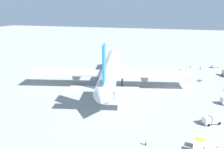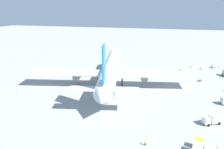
% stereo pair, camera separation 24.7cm
% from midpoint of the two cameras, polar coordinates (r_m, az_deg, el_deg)
% --- Properties ---
extents(ground_plane, '(600.00, 600.00, 0.00)m').
position_cam_midpoint_polar(ground_plane, '(104.46, -0.30, -2.43)').
color(ground_plane, '#9E9E99').
extents(airliner, '(75.37, 75.21, 23.25)m').
position_cam_midpoint_polar(airliner, '(101.20, -0.37, 1.11)').
color(airliner, silver).
rests_on(airliner, ground).
extents(service_truck_0, '(4.91, 6.22, 2.75)m').
position_cam_midpoint_polar(service_truck_0, '(75.90, 24.56, -10.48)').
color(service_truck_0, white).
rests_on(service_truck_0, ground).
extents(service_truck_5, '(6.47, 3.37, 2.87)m').
position_cam_midpoint_polar(service_truck_5, '(60.79, 21.40, -17.16)').
color(service_truck_5, yellow).
rests_on(service_truck_5, ground).
extents(service_van, '(4.18, 4.90, 1.97)m').
position_cam_midpoint_polar(service_van, '(146.39, 25.16, 1.99)').
color(service_van, white).
rests_on(service_van, ground).
extents(baggage_cart_1, '(2.96, 2.45, 0.40)m').
position_cam_midpoint_polar(baggage_cart_1, '(116.81, 21.75, -1.43)').
color(baggage_cart_1, '#595B60').
rests_on(baggage_cart_1, ground).
extents(ground_worker_0, '(0.49, 0.49, 1.65)m').
position_cam_midpoint_polar(ground_worker_0, '(132.34, 17.28, 1.32)').
color(ground_worker_0, '#3F3F47').
rests_on(ground_worker_0, ground).
extents(ground_worker_1, '(0.47, 0.47, 1.78)m').
position_cam_midpoint_polar(ground_worker_1, '(138.45, 21.93, 1.55)').
color(ground_worker_1, black).
rests_on(ground_worker_1, ground).
extents(ground_worker_2, '(0.56, 0.56, 1.63)m').
position_cam_midpoint_polar(ground_worker_2, '(60.72, 8.71, -16.96)').
color(ground_worker_2, black).
rests_on(ground_worker_2, ground).
extents(ground_worker_3, '(0.55, 0.55, 1.66)m').
position_cam_midpoint_polar(ground_worker_3, '(140.35, 19.67, 1.96)').
color(ground_worker_3, black).
rests_on(ground_worker_3, ground).
extents(traffic_cone_0, '(0.36, 0.36, 0.55)m').
position_cam_midpoint_polar(traffic_cone_0, '(65.32, 25.66, -16.52)').
color(traffic_cone_0, orange).
rests_on(traffic_cone_0, ground).
extents(traffic_cone_1, '(0.36, 0.36, 0.55)m').
position_cam_midpoint_polar(traffic_cone_1, '(151.58, -5.37, 3.70)').
color(traffic_cone_1, orange).
rests_on(traffic_cone_1, ground).
extents(traffic_cone_2, '(0.36, 0.36, 0.55)m').
position_cam_midpoint_polar(traffic_cone_2, '(100.54, -23.36, -4.48)').
color(traffic_cone_2, orange).
rests_on(traffic_cone_2, ground).
extents(traffic_cone_3, '(0.36, 0.36, 0.55)m').
position_cam_midpoint_polar(traffic_cone_3, '(138.15, 16.32, 1.80)').
color(traffic_cone_3, orange).
rests_on(traffic_cone_3, ground).
extents(traffic_cone_4, '(0.36, 0.36, 0.55)m').
position_cam_midpoint_polar(traffic_cone_4, '(119.59, -22.13, -1.06)').
color(traffic_cone_4, orange).
rests_on(traffic_cone_4, ground).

